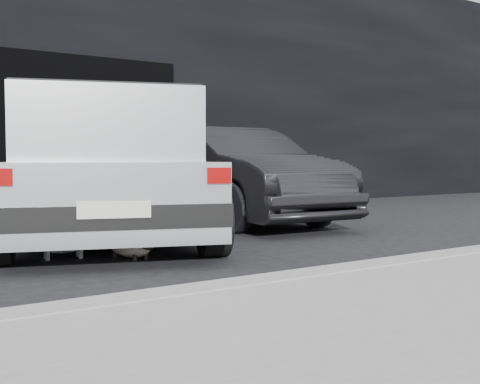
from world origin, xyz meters
TOP-DOWN VIEW (x-y plane):
  - ground at (0.00, 0.00)m, footprint 80.00×80.00m
  - building_facade at (1.00, 6.00)m, footprint 34.00×4.00m
  - garage_opening at (1.00, 3.99)m, footprint 4.00×0.10m
  - curb at (1.00, -2.60)m, footprint 18.00×0.25m
  - silver_hatchback at (0.34, 0.58)m, footprint 3.19×4.66m
  - second_car at (2.57, 1.42)m, footprint 1.62×4.17m
  - cat_siamese at (0.09, -0.77)m, footprint 0.36×0.72m
  - cat_white at (-0.39, -0.41)m, footprint 0.72×0.32m

SIDE VIEW (x-z plane):
  - ground at x=0.00m, z-range 0.00..0.00m
  - curb at x=1.00m, z-range 0.00..0.12m
  - cat_siamese at x=0.09m, z-range -0.01..0.24m
  - cat_white at x=-0.39m, z-range 0.00..0.33m
  - second_car at x=2.57m, z-range 0.00..1.36m
  - silver_hatchback at x=0.34m, z-range 0.07..1.65m
  - garage_opening at x=1.00m, z-range 0.00..2.60m
  - building_facade at x=1.00m, z-range 0.00..5.00m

